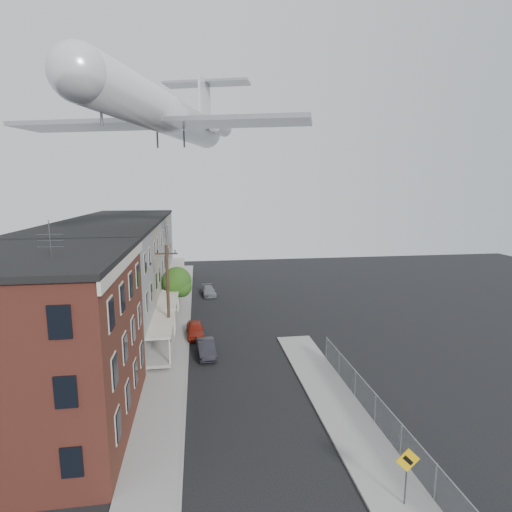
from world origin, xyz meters
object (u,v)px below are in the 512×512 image
(car_near, at_px, (195,329))
(car_far, at_px, (209,291))
(car_mid, at_px, (206,348))
(airplane, at_px, (168,115))
(utility_pole, at_px, (168,296))
(street_tree, at_px, (178,283))
(warning_sign, at_px, (407,468))

(car_near, distance_m, car_far, 14.49)
(car_near, bearing_deg, car_mid, -81.81)
(car_far, height_order, airplane, airplane)
(utility_pole, distance_m, street_tree, 10.00)
(street_tree, relative_size, car_mid, 1.34)
(street_tree, height_order, car_mid, street_tree)
(car_near, height_order, car_mid, car_near)
(street_tree, bearing_deg, warning_sign, -69.42)
(car_near, height_order, airplane, airplane)
(utility_pole, distance_m, airplane, 15.51)
(car_near, bearing_deg, warning_sign, -70.72)
(car_far, bearing_deg, street_tree, -121.68)
(car_mid, distance_m, car_far, 18.90)
(street_tree, height_order, car_near, street_tree)
(warning_sign, distance_m, street_tree, 30.96)
(street_tree, xyz_separation_m, airplane, (0.01, -6.68, 16.39))
(utility_pole, relative_size, car_mid, 2.32)
(street_tree, height_order, airplane, airplane)
(car_mid, bearing_deg, utility_pole, 144.29)
(car_near, xyz_separation_m, airplane, (-1.80, 0.59, 19.17))
(car_mid, height_order, airplane, airplane)
(warning_sign, xyz_separation_m, utility_pole, (-11.20, 19.03, 2.79))
(utility_pole, height_order, airplane, airplane)
(utility_pole, xyz_separation_m, car_far, (3.80, 17.05, -4.10))
(utility_pole, height_order, car_far, utility_pole)
(street_tree, distance_m, airplane, 17.70)
(street_tree, xyz_separation_m, car_far, (3.47, 7.13, -2.88))
(warning_sign, relative_size, car_mid, 0.72)
(utility_pole, xyz_separation_m, car_mid, (3.06, -1.84, -4.03))
(car_near, bearing_deg, car_far, 80.03)
(car_near, bearing_deg, utility_pole, -132.22)
(airplane, bearing_deg, warning_sign, -64.01)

